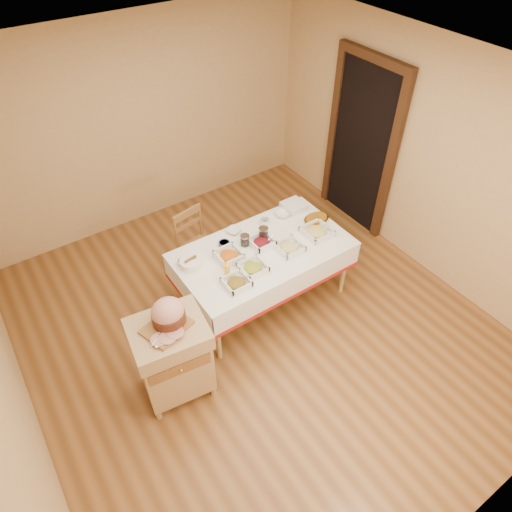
% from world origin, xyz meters
% --- Properties ---
extents(room_shell, '(5.00, 5.00, 5.00)m').
position_xyz_m(room_shell, '(0.00, 0.00, 1.30)').
color(room_shell, brown).
rests_on(room_shell, ground).
extents(doorway, '(0.09, 1.10, 2.20)m').
position_xyz_m(doorway, '(2.20, 0.90, 1.11)').
color(doorway, black).
rests_on(doorway, ground).
extents(dining_table, '(1.82, 1.02, 0.76)m').
position_xyz_m(dining_table, '(0.30, 0.30, 0.60)').
color(dining_table, tan).
rests_on(dining_table, ground).
extents(butcher_cart, '(0.71, 0.62, 0.91)m').
position_xyz_m(butcher_cart, '(-1.02, -0.20, 0.52)').
color(butcher_cart, tan).
rests_on(butcher_cart, ground).
extents(dining_chair, '(0.47, 0.46, 0.91)m').
position_xyz_m(dining_chair, '(-0.11, 1.02, 0.47)').
color(dining_chair, brown).
rests_on(dining_chair, ground).
extents(ham_on_board, '(0.40, 0.38, 0.26)m').
position_xyz_m(ham_on_board, '(-0.98, -0.16, 1.02)').
color(ham_on_board, brown).
rests_on(ham_on_board, butcher_cart).
extents(serving_dish_a, '(0.24, 0.23, 0.10)m').
position_xyz_m(serving_dish_a, '(-0.21, 0.02, 0.79)').
color(serving_dish_a, silver).
rests_on(serving_dish_a, dining_table).
extents(serving_dish_b, '(0.24, 0.24, 0.10)m').
position_xyz_m(serving_dish_b, '(0.04, 0.10, 0.79)').
color(serving_dish_b, silver).
rests_on(serving_dish_b, dining_table).
extents(serving_dish_c, '(0.26, 0.26, 0.10)m').
position_xyz_m(serving_dish_c, '(0.52, 0.14, 0.79)').
color(serving_dish_c, silver).
rests_on(serving_dish_c, dining_table).
extents(serving_dish_d, '(0.28, 0.28, 0.11)m').
position_xyz_m(serving_dish_d, '(0.91, 0.17, 0.80)').
color(serving_dish_d, silver).
rests_on(serving_dish_d, dining_table).
extents(serving_dish_e, '(0.26, 0.25, 0.12)m').
position_xyz_m(serving_dish_e, '(-0.07, 0.38, 0.80)').
color(serving_dish_e, silver).
rests_on(serving_dish_e, dining_table).
extents(serving_dish_f, '(0.25, 0.23, 0.11)m').
position_xyz_m(serving_dish_f, '(0.33, 0.36, 0.80)').
color(serving_dish_f, silver).
rests_on(serving_dish_f, dining_table).
extents(small_bowl_left, '(0.11, 0.11, 0.05)m').
position_xyz_m(small_bowl_left, '(-0.50, 0.56, 0.79)').
color(small_bowl_left, silver).
rests_on(small_bowl_left, dining_table).
extents(small_bowl_mid, '(0.12, 0.12, 0.05)m').
position_xyz_m(small_bowl_mid, '(-0.01, 0.56, 0.79)').
color(small_bowl_mid, navy).
rests_on(small_bowl_mid, dining_table).
extents(small_bowl_right, '(0.12, 0.12, 0.06)m').
position_xyz_m(small_bowl_right, '(0.55, 0.63, 0.79)').
color(small_bowl_right, silver).
rests_on(small_bowl_right, dining_table).
extents(bowl_white_imported, '(0.19, 0.19, 0.04)m').
position_xyz_m(bowl_white_imported, '(0.19, 0.70, 0.78)').
color(bowl_white_imported, silver).
rests_on(bowl_white_imported, dining_table).
extents(bowl_small_imported, '(0.22, 0.22, 0.05)m').
position_xyz_m(bowl_small_imported, '(0.80, 0.64, 0.79)').
color(bowl_small_imported, silver).
rests_on(bowl_small_imported, dining_table).
extents(preserve_jar_left, '(0.10, 0.10, 0.13)m').
position_xyz_m(preserve_jar_left, '(0.18, 0.46, 0.82)').
color(preserve_jar_left, silver).
rests_on(preserve_jar_left, dining_table).
extents(preserve_jar_right, '(0.11, 0.11, 0.13)m').
position_xyz_m(preserve_jar_right, '(0.40, 0.44, 0.82)').
color(preserve_jar_right, silver).
rests_on(preserve_jar_right, dining_table).
extents(mustard_bottle, '(0.06, 0.06, 0.18)m').
position_xyz_m(mustard_bottle, '(-0.21, 0.18, 0.84)').
color(mustard_bottle, yellow).
rests_on(mustard_bottle, dining_table).
extents(bread_basket, '(0.22, 0.22, 0.10)m').
position_xyz_m(bread_basket, '(-0.44, 0.49, 0.80)').
color(bread_basket, white).
rests_on(bread_basket, dining_table).
extents(plate_stack, '(0.24, 0.24, 0.07)m').
position_xyz_m(plate_stack, '(0.99, 0.67, 0.80)').
color(plate_stack, silver).
rests_on(plate_stack, dining_table).
extents(brass_platter, '(0.31, 0.22, 0.04)m').
position_xyz_m(brass_platter, '(1.07, 0.36, 0.78)').
color(brass_platter, gold).
rests_on(brass_platter, dining_table).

